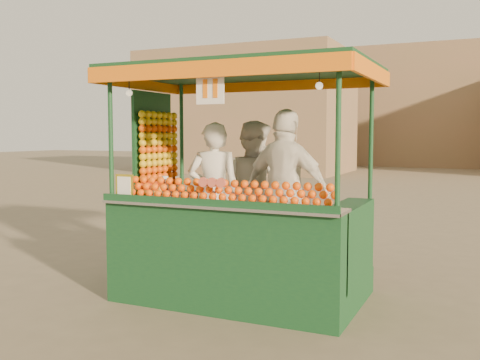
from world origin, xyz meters
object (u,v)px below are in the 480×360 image
at_px(vendor_middle, 253,191).
at_px(juice_cart, 234,224).
at_px(vendor_left, 214,194).
at_px(vendor_right, 286,192).

bearing_deg(vendor_middle, juice_cart, 111.32).
distance_m(juice_cart, vendor_left, 0.53).
bearing_deg(juice_cart, vendor_middle, 93.61).
distance_m(vendor_middle, vendor_right, 0.78).
height_order(vendor_middle, vendor_right, vendor_right).
xyz_separation_m(vendor_left, vendor_middle, (0.32, 0.45, 0.01)).
distance_m(juice_cart, vendor_middle, 0.75).
height_order(juice_cart, vendor_left, juice_cart).
height_order(vendor_left, vendor_right, vendor_right).
xyz_separation_m(juice_cart, vendor_middle, (-0.04, 0.68, 0.32)).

